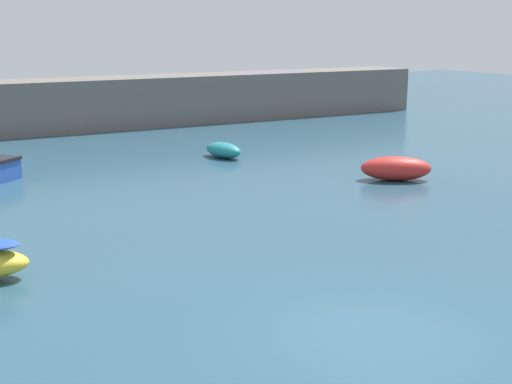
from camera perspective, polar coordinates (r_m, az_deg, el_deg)
ground_plane at (r=13.88m, az=9.14°, el=-11.48°), size 120.00×120.00×0.20m
harbor_breakwater at (r=40.25m, az=-17.97°, el=6.47°), size 50.19×3.46×2.79m
dinghy_near_pier at (r=31.26m, az=-2.62°, el=3.37°), size 1.39×2.24×0.66m
rowboat_blue_near at (r=27.12m, az=11.13°, el=1.87°), size 2.86×2.42×0.90m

